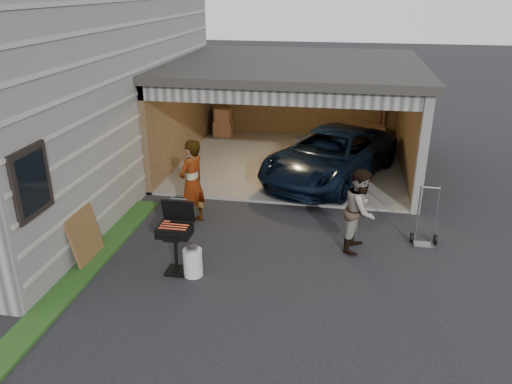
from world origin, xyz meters
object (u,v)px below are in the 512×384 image
man (360,210)px  minivan (330,157)px  plywood_panel (85,235)px  hand_truck (425,234)px  woman (192,183)px  propane_tank (193,263)px  bbq_grill (175,233)px

man → minivan: bearing=25.3°
man → plywood_panel: bearing=119.3°
hand_truck → woman: bearing=179.5°
woman → propane_tank: 2.24m
bbq_grill → hand_truck: (4.50, 1.83, -0.55)m
minivan → bbq_grill: (-2.50, -5.05, 0.14)m
plywood_panel → bbq_grill: bearing=-3.4°
minivan → hand_truck: (2.00, -3.22, -0.41)m
man → plywood_panel: (-5.00, -1.33, -0.32)m
propane_tank → plywood_panel: 2.14m
man → propane_tank: man is taller
woman → propane_tank: size_ratio=3.68×
woman → hand_truck: bearing=111.4°
man → propane_tank: bearing=132.1°
minivan → hand_truck: minivan is taller
bbq_grill → propane_tank: (0.32, -0.08, -0.53)m
propane_tank → hand_truck: size_ratio=0.41×
bbq_grill → hand_truck: size_ratio=1.07×
minivan → bbq_grill: bearing=-92.1°
hand_truck → man: bearing=-162.0°
bbq_grill → minivan: bearing=63.6°
plywood_panel → propane_tank: bearing=-4.9°
woman → plywood_panel: woman is taller
bbq_grill → propane_tank: 0.62m
bbq_grill → hand_truck: bbq_grill is taller
bbq_grill → propane_tank: bearing=-13.5°
minivan → bbq_grill: 5.64m
man → bbq_grill: bearing=128.6°
man → hand_truck: (1.30, 0.39, -0.59)m
propane_tank → hand_truck: hand_truck is taller
minivan → man: size_ratio=2.82×
bbq_grill → plywood_panel: bearing=176.6°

